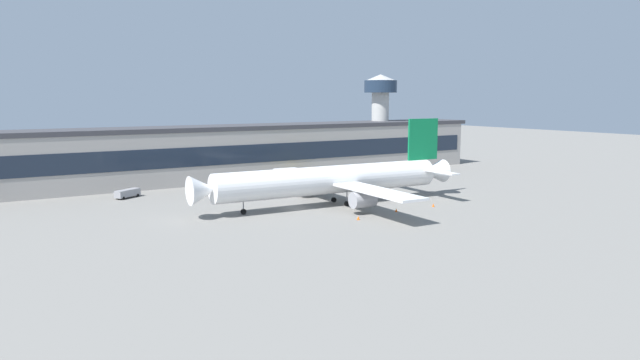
{
  "coord_description": "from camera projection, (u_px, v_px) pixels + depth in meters",
  "views": [
    {
      "loc": [
        -58.88,
        -103.36,
        22.91
      ],
      "look_at": [
        7.81,
        3.2,
        5.0
      ],
      "focal_mm": 32.54,
      "sensor_mm": 36.0,
      "label": 1
    }
  ],
  "objects": [
    {
      "name": "traffic_cone_2",
      "position": [
        433.0,
        205.0,
        122.57
      ],
      "size": [
        0.56,
        0.56,
        0.7
      ],
      "primitive_type": "cone",
      "color": "#F2590C",
      "rests_on": "ground_plane"
    },
    {
      "name": "airliner",
      "position": [
        334.0,
        180.0,
        124.0
      ],
      "size": [
        62.31,
        53.22,
        18.09
      ],
      "color": "white",
      "rests_on": "ground_plane"
    },
    {
      "name": "traffic_cone_1",
      "position": [
        358.0,
        218.0,
        109.48
      ],
      "size": [
        0.59,
        0.59,
        0.73
      ],
      "primitive_type": "cone",
      "color": "#F2590C",
      "rests_on": "ground_plane"
    },
    {
      "name": "crew_van",
      "position": [
        276.0,
        180.0,
        151.52
      ],
      "size": [
        5.64,
        3.84,
        2.55
      ],
      "color": "gray",
      "rests_on": "ground_plane"
    },
    {
      "name": "pushback_tractor",
      "position": [
        301.0,
        177.0,
        161.86
      ],
      "size": [
        3.83,
        5.33,
        1.75
      ],
      "color": "yellow",
      "rests_on": "ground_plane"
    },
    {
      "name": "control_tower",
      "position": [
        380.0,
        109.0,
        193.39
      ],
      "size": [
        10.88,
        10.88,
        30.55
      ],
      "color": "#B7B7B2",
      "rests_on": "ground_plane"
    },
    {
      "name": "belt_loader",
      "position": [
        127.0,
        193.0,
        133.22
      ],
      "size": [
        6.48,
        5.1,
        1.95
      ],
      "color": "gray",
      "rests_on": "ground_plane"
    },
    {
      "name": "ground_plane",
      "position": [
        296.0,
        208.0,
        120.9
      ],
      "size": [
        600.0,
        600.0,
        0.0
      ],
      "primitive_type": "plane",
      "color": "slate"
    },
    {
      "name": "traffic_cone_0",
      "position": [
        396.0,
        210.0,
        117.28
      ],
      "size": [
        0.53,
        0.53,
        0.66
      ],
      "primitive_type": "cone",
      "color": "#F2590C",
      "rests_on": "ground_plane"
    },
    {
      "name": "terminal_building",
      "position": [
        210.0,
        153.0,
        160.09
      ],
      "size": [
        180.36,
        15.71,
        15.19
      ],
      "color": "#9E9993",
      "rests_on": "ground_plane"
    }
  ]
}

